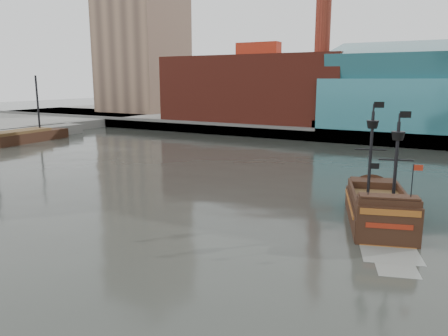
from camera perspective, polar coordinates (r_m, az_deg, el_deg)
The scene contains 6 objects.
ground at distance 31.20m, azimuth -16.26°, elevation -11.26°, with size 400.00×400.00×0.00m, color #292C26.
promenade_far at distance 114.27m, azimuth 18.81°, elevation 5.43°, with size 220.00×60.00×2.00m, color slate.
seawall at distance 85.59m, azimuth 15.05°, elevation 4.02°, with size 220.00×1.00×2.60m, color #4C4C49.
skyline at distance 106.32m, azimuth 21.74°, elevation 17.57°, with size 149.00×45.00×62.00m.
pirate_ship at distance 38.85m, azimuth 19.51°, elevation -5.41°, with size 8.39×14.97×10.75m.
docked_vessel at distance 91.46m, azimuth -25.24°, elevation 3.52°, with size 6.80×21.42×14.32m.
Camera 1 is at (21.03, -19.80, 11.81)m, focal length 35.00 mm.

